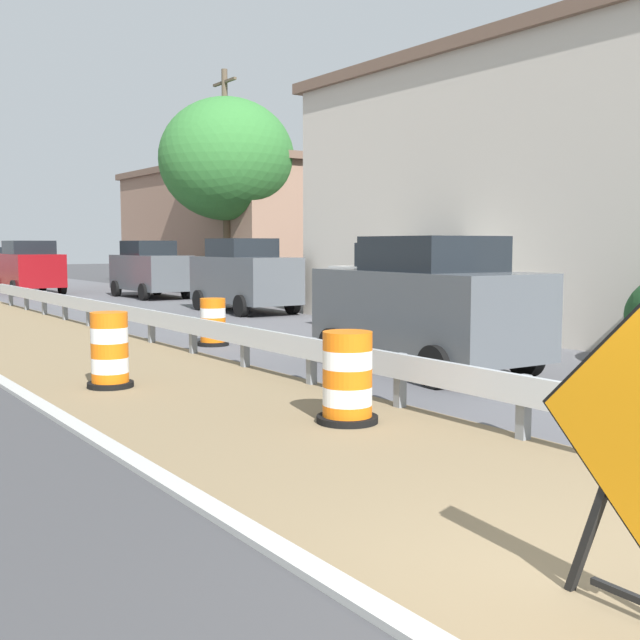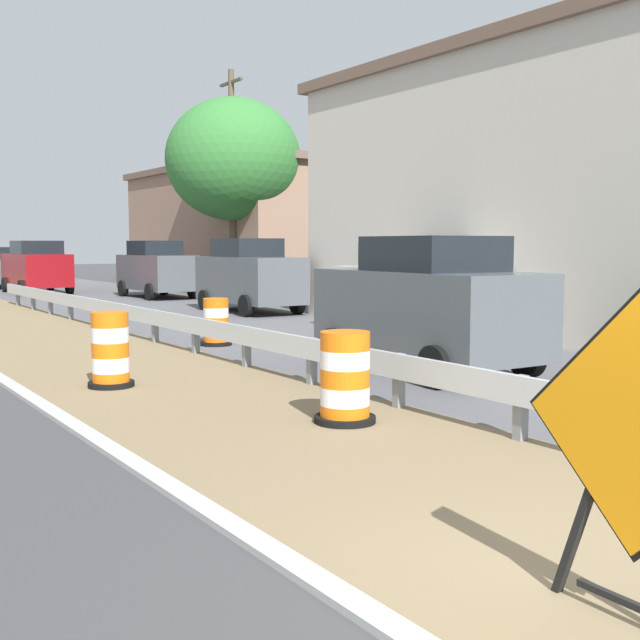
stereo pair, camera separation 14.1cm
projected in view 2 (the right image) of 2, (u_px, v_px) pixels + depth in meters
ground_plane at (639, 614)px, 4.46m from camera, size 160.00×160.00×0.00m
warning_sign_diamond at (638, 441)px, 4.22m from camera, size 0.08×1.52×1.89m
traffic_barrel_nearest at (345, 382)px, 9.21m from camera, size 0.73×0.73×1.07m
traffic_barrel_close at (110, 353)px, 11.53m from camera, size 0.67×0.67×1.10m
traffic_barrel_mid at (216, 324)px, 16.28m from camera, size 0.65×0.65×0.98m
car_lead_near_lane at (428, 304)px, 12.91m from camera, size 2.19×4.17×2.21m
car_trailing_near_lane at (157, 269)px, 30.85m from camera, size 1.98×4.29×2.22m
car_mid_far_lane at (416, 289)px, 18.12m from camera, size 2.19×4.29×2.12m
car_trailing_far_lane at (36, 267)px, 33.53m from camera, size 2.14×4.55×2.23m
car_distant_a at (249, 276)px, 24.22m from camera, size 2.00×4.28×2.26m
roadside_shop_near at (629, 190)px, 18.98m from camera, size 8.46×16.49×6.76m
roadside_shop_far at (258, 228)px, 37.90m from camera, size 8.10×14.37×5.70m
utility_pole_mid at (232, 180)px, 31.90m from camera, size 0.24×1.80×9.03m
tree_roadside at (233, 160)px, 31.34m from camera, size 5.37×5.37×7.85m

